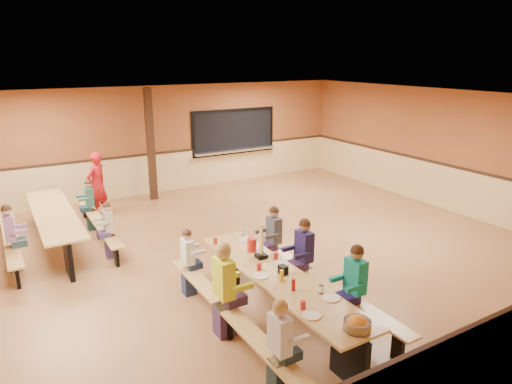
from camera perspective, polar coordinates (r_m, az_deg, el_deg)
ground at (r=9.10m, az=-2.57°, el=-7.83°), size 12.00×12.00×0.00m
room_envelope at (r=8.83m, az=-2.62°, el=-3.75°), size 12.04×10.04×3.02m
kitchen_pass_through at (r=14.07m, az=-2.77°, el=7.30°), size 2.78×0.28×1.38m
structural_post at (r=12.50m, az=-13.04°, el=5.76°), size 0.18×0.18×3.00m
cafeteria_table_main at (r=6.77m, az=2.79°, el=-11.96°), size 1.91×3.70×0.74m
cafeteria_table_second at (r=10.16m, az=-23.85°, el=-3.44°), size 1.91×3.70×0.74m
seated_child_white_left at (r=5.43m, az=2.96°, el=-19.02°), size 0.37×0.30×1.20m
seated_adult_yellow at (r=6.41m, az=-4.01°, el=-12.15°), size 0.44×0.36×1.36m
seated_child_grey_left at (r=7.54m, az=-8.49°, el=-8.73°), size 0.33×0.27×1.12m
seated_child_teal_right at (r=6.69m, az=12.22°, el=-11.66°), size 0.40×0.33×1.27m
seated_child_navy_right at (r=7.52m, az=5.99°, el=-8.06°), size 0.40×0.33×1.27m
seated_child_char_right at (r=8.21m, az=2.24°, el=-5.99°), size 0.37×0.30×1.22m
seated_child_purple_sec at (r=9.36m, az=-28.30°, el=-5.10°), size 0.38×0.31×1.23m
seated_child_green_sec at (r=10.84m, az=-20.01°, el=-1.56°), size 0.33×0.27×1.14m
seated_child_tan_sec at (r=9.22m, az=-17.90°, el=-4.60°), size 0.32×0.26×1.10m
standing_woman at (r=11.58m, az=-19.26°, el=0.85°), size 0.70×0.66×1.60m
punch_pitcher at (r=7.39m, az=-0.52°, el=-6.60°), size 0.16×0.16×0.22m
chip_bowl at (r=5.57m, az=12.54°, el=-15.79°), size 0.32×0.32×0.15m
napkin_dispenser at (r=6.68m, az=3.41°, el=-9.69°), size 0.10×0.14×0.13m
condiment_mustard at (r=6.47m, az=3.24°, el=-10.43°), size 0.06×0.06×0.17m
condiment_ketchup at (r=6.26m, az=4.69°, el=-11.46°), size 0.06×0.06×0.17m
table_paddle at (r=7.14m, az=0.66°, el=-7.22°), size 0.16×0.16×0.56m
place_settings at (r=6.65m, az=2.82°, el=-9.92°), size 0.65×3.30×0.11m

